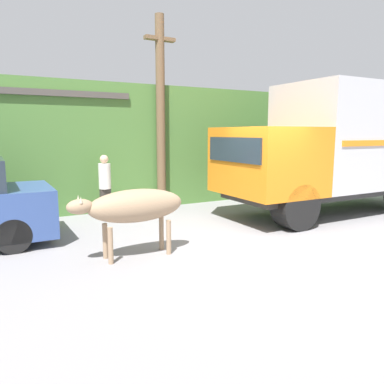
{
  "coord_description": "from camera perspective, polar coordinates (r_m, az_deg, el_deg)",
  "views": [
    {
      "loc": [
        -5.01,
        -6.2,
        2.22
      ],
      "look_at": [
        -1.32,
        0.55,
        1.01
      ],
      "focal_mm": 35.0,
      "sensor_mm": 36.0,
      "label": 1
    }
  ],
  "objects": [
    {
      "name": "hillside_embankment",
      "position": [
        13.9,
        -7.55,
        7.18
      ],
      "size": [
        32.0,
        5.29,
        3.62
      ],
      "color": "#4C7A38",
      "rests_on": "ground_plane"
    },
    {
      "name": "cargo_truck",
      "position": [
        11.32,
        21.78,
        6.66
      ],
      "size": [
        6.67,
        2.44,
        3.52
      ],
      "rotation": [
        0.0,
        0.0,
        0.03
      ],
      "color": "#2D2D2D",
      "rests_on": "ground_plane"
    },
    {
      "name": "utility_pole",
      "position": [
        11.08,
        -4.81,
        12.19
      ],
      "size": [
        0.9,
        0.26,
        5.5
      ],
      "color": "brown",
      "rests_on": "ground_plane"
    },
    {
      "name": "brown_cow",
      "position": [
        6.75,
        -8.78,
        -2.23
      ],
      "size": [
        2.1,
        0.6,
        1.24
      ],
      "rotation": [
        0.0,
        0.0,
        0.01
      ],
      "color": "#9E7F60",
      "rests_on": "ground_plane"
    },
    {
      "name": "pedestrian_on_hill",
      "position": [
        10.13,
        -13.13,
        1.34
      ],
      "size": [
        0.32,
        0.32,
        1.66
      ],
      "rotation": [
        0.0,
        0.0,
        3.12
      ],
      "color": "#38332D",
      "rests_on": "ground_plane"
    },
    {
      "name": "building_backdrop",
      "position": [
        11.64,
        -22.98,
        5.55
      ],
      "size": [
        4.83,
        2.7,
        3.32
      ],
      "color": "#99ADB7",
      "rests_on": "ground_plane"
    },
    {
      "name": "ground_plane",
      "position": [
        8.27,
        10.0,
        -6.77
      ],
      "size": [
        60.0,
        60.0,
        0.0
      ],
      "primitive_type": "plane",
      "color": "gray"
    }
  ]
}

